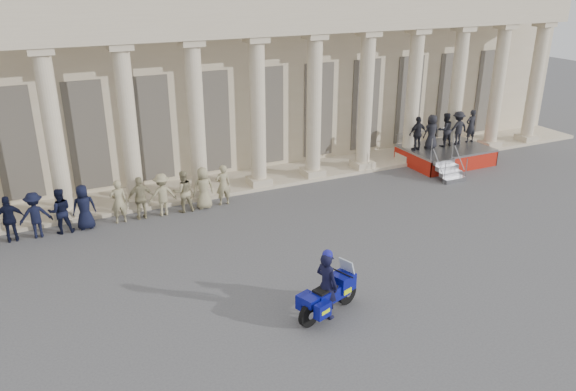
% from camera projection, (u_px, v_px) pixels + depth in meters
% --- Properties ---
extents(ground, '(90.00, 90.00, 0.00)m').
position_uv_depth(ground, '(322.00, 279.00, 16.91)').
color(ground, '#47474A').
rests_on(ground, ground).
extents(building, '(40.00, 12.50, 9.00)m').
position_uv_depth(building, '(180.00, 61.00, 27.59)').
color(building, '#BFAE8F').
rests_on(building, ground).
extents(officer_rank, '(14.76, 0.63, 1.66)m').
position_uv_depth(officer_rank, '(24.00, 217.00, 19.19)').
color(officer_rank, black).
rests_on(officer_rank, ground).
extents(reviewing_stand, '(4.04, 3.85, 2.42)m').
position_uv_depth(reviewing_stand, '(445.00, 137.00, 26.67)').
color(reviewing_stand, gray).
rests_on(reviewing_stand, ground).
extents(motorcycle, '(2.12, 1.22, 1.41)m').
position_uv_depth(motorcycle, '(329.00, 294.00, 15.00)').
color(motorcycle, black).
rests_on(motorcycle, ground).
extents(rider, '(0.66, 0.80, 1.99)m').
position_uv_depth(rider, '(327.00, 284.00, 14.78)').
color(rider, black).
rests_on(rider, ground).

